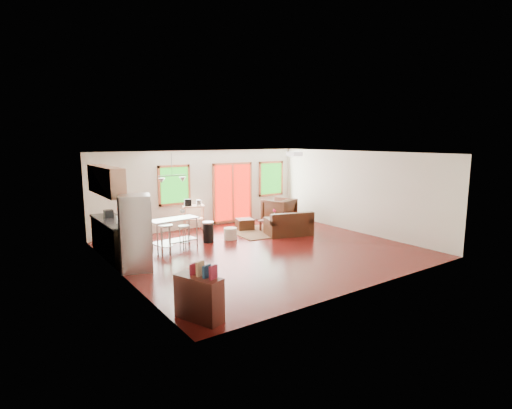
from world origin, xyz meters
TOP-DOWN VIEW (x-y plane):
  - floor at (0.00, 0.00)m, footprint 7.50×7.00m
  - ceiling at (0.00, 0.00)m, footprint 7.50×7.00m
  - back_wall at (0.00, 3.51)m, footprint 7.50×0.02m
  - left_wall at (-3.76, 0.00)m, footprint 0.02×7.00m
  - right_wall at (3.76, 0.00)m, footprint 0.02×7.00m
  - front_wall at (0.00, -3.51)m, footprint 7.50×0.02m
  - window_left at (-1.00, 3.46)m, footprint 1.10×0.05m
  - french_doors at (1.20, 3.46)m, footprint 1.60×0.05m
  - window_right at (2.90, 3.46)m, footprint 1.10×0.05m
  - rug at (1.48, 1.69)m, footprint 2.52×2.05m
  - loveseat at (1.66, 0.88)m, footprint 1.56×1.15m
  - coffee_table at (1.66, 1.81)m, footprint 1.03×0.85m
  - armchair at (2.51, 2.47)m, footprint 1.22×1.18m
  - ottoman at (0.95, 2.33)m, footprint 0.66×0.66m
  - pouf at (-0.12, 1.47)m, footprint 0.46×0.46m
  - vase at (1.69, 1.67)m, footprint 0.21×0.22m
  - book at (2.17, 1.79)m, footprint 0.23×0.06m
  - cabinets at (-3.49, 1.70)m, footprint 0.64×2.24m
  - refrigerator at (-3.34, 0.27)m, footprint 0.87×0.86m
  - island at (-1.92, 1.45)m, footprint 1.37×0.66m
  - cup at (-1.63, 1.48)m, footprint 0.14×0.12m
  - bar_stool_a at (-2.34, 1.01)m, footprint 0.46×0.46m
  - bar_stool_b at (-1.72, 1.25)m, footprint 0.35×0.35m
  - trash_can at (-0.83, 1.54)m, footprint 0.43×0.43m
  - kitchen_cart at (-0.53, 3.14)m, footprint 0.79×0.64m
  - bookshelf at (-3.35, -2.86)m, footprint 0.61×0.90m
  - ceiling_flush at (1.60, 0.60)m, footprint 0.35×0.35m
  - pendant_light at (-1.90, 1.50)m, footprint 0.80×0.18m

SIDE VIEW (x-z plane):
  - floor at x=0.00m, z-range -0.02..0.00m
  - rug at x=1.48m, z-range 0.00..0.02m
  - pouf at x=-0.12m, z-range 0.00..0.34m
  - ottoman at x=0.95m, z-range 0.00..0.36m
  - loveseat at x=1.66m, z-range -0.08..0.66m
  - coffee_table at x=1.66m, z-range 0.13..0.48m
  - trash_can at x=-0.83m, z-range 0.00..0.61m
  - bookshelf at x=-3.35m, z-range -0.11..0.88m
  - bar_stool_b at x=-1.72m, z-range 0.16..0.81m
  - armchair at x=2.51m, z-range 0.00..0.99m
  - vase at x=1.69m, z-range 0.36..0.67m
  - book at x=2.17m, z-range 0.40..0.71m
  - island at x=-1.92m, z-range 0.16..1.00m
  - bar_stool_a at x=-2.34m, z-range 0.19..0.99m
  - kitchen_cart at x=-0.53m, z-range 0.19..1.25m
  - refrigerator at x=-3.34m, z-range 0.00..1.73m
  - cabinets at x=-3.49m, z-range -0.22..2.08m
  - cup at x=-1.63m, z-range 0.95..1.08m
  - french_doors at x=1.20m, z-range 0.05..2.15m
  - back_wall at x=0.00m, z-range 0.00..2.60m
  - left_wall at x=-3.76m, z-range 0.00..2.60m
  - right_wall at x=3.76m, z-range 0.00..2.60m
  - front_wall at x=0.00m, z-range 0.00..2.60m
  - window_left at x=-1.00m, z-range 0.85..2.15m
  - window_right at x=2.90m, z-range 0.85..2.15m
  - pendant_light at x=-1.90m, z-range 1.50..2.29m
  - ceiling_flush at x=1.60m, z-range 2.47..2.59m
  - ceiling at x=0.00m, z-range 2.60..2.62m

